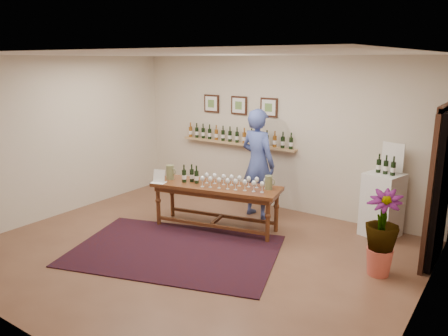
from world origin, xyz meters
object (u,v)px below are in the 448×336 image
Objects in this scene: tasting_table at (216,192)px; potted_plant at (381,233)px; display_pedestal at (382,205)px; person at (258,164)px.

potted_plant is (2.68, -0.12, -0.06)m from tasting_table.
display_pedestal is 1.03× the size of potted_plant.
display_pedestal is 1.41m from potted_plant.
display_pedestal is 0.53× the size of person.
person is (-2.07, -0.35, 0.45)m from display_pedestal.
person is at bearing 61.95° from tasting_table.
tasting_table is 2.24× the size of potted_plant.
person is (0.26, 0.90, 0.33)m from tasting_table.
potted_plant is 0.51× the size of person.
tasting_table is 2.17× the size of display_pedestal.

